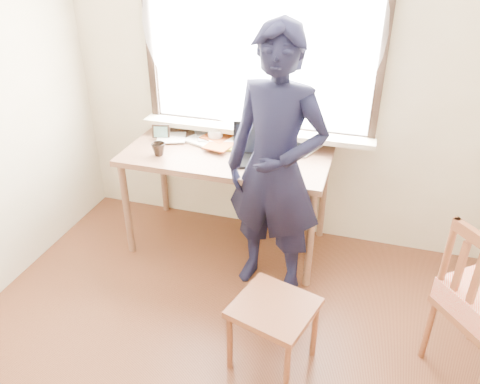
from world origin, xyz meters
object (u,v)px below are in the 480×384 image
(person, at_px, (275,169))
(mug_white, at_px, (215,136))
(desk, at_px, (227,163))
(mug_dark, at_px, (159,149))
(laptop, at_px, (258,151))
(work_chair, at_px, (274,314))

(person, bearing_deg, mug_white, 149.52)
(desk, bearing_deg, person, -39.11)
(desk, bearing_deg, mug_dark, -158.62)
(laptop, xyz_separation_m, person, (0.21, -0.35, 0.05))
(work_chair, bearing_deg, person, 103.89)
(mug_white, xyz_separation_m, work_chair, (0.79, -1.28, -0.50))
(mug_white, distance_m, mug_dark, 0.49)
(person, bearing_deg, mug_dark, -179.71)
(laptop, relative_size, work_chair, 0.79)
(desk, relative_size, person, 0.82)
(laptop, height_order, mug_dark, laptop)
(mug_dark, bearing_deg, work_chair, -39.23)
(mug_dark, xyz_separation_m, work_chair, (1.11, -0.91, -0.50))
(desk, xyz_separation_m, mug_dark, (-0.47, -0.19, 0.13))
(laptop, bearing_deg, mug_white, 152.18)
(laptop, distance_m, mug_dark, 0.74)
(work_chair, height_order, person, person)
(mug_white, relative_size, mug_dark, 1.13)
(laptop, distance_m, work_chair, 1.25)
(laptop, relative_size, mug_white, 3.63)
(mug_dark, bearing_deg, person, -11.41)
(person, bearing_deg, desk, 152.60)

